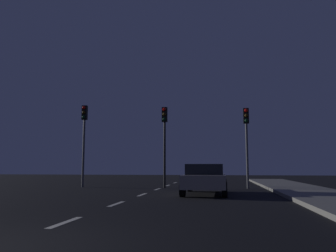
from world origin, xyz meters
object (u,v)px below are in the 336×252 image
(traffic_signal_center, at_px, (165,131))
(traffic_signal_right, at_px, (246,132))
(car_stopped_ahead, at_px, (205,178))
(traffic_signal_left, at_px, (84,130))

(traffic_signal_center, distance_m, traffic_signal_right, 4.83)
(traffic_signal_right, distance_m, car_stopped_ahead, 5.52)
(traffic_signal_right, bearing_deg, traffic_signal_center, 180.00)
(traffic_signal_left, bearing_deg, traffic_signal_right, -0.01)
(traffic_signal_left, height_order, traffic_signal_right, traffic_signal_left)
(traffic_signal_right, bearing_deg, traffic_signal_left, 179.99)
(car_stopped_ahead, bearing_deg, traffic_signal_right, 62.66)
(traffic_signal_center, relative_size, car_stopped_ahead, 1.12)
(traffic_signal_center, bearing_deg, traffic_signal_left, 179.99)
(traffic_signal_left, relative_size, car_stopped_ahead, 1.18)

